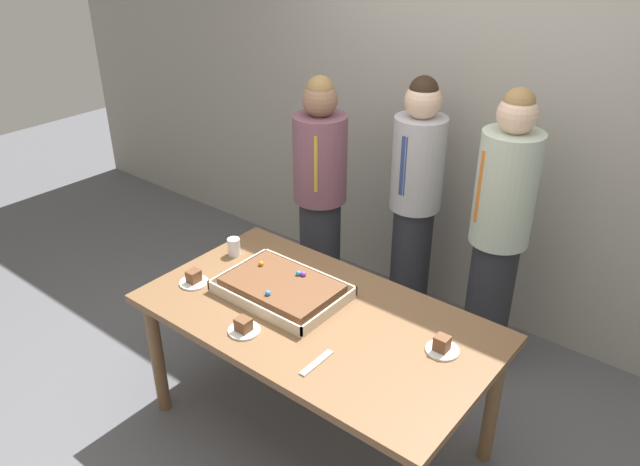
# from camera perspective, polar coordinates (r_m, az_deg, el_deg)

# --- Properties ---
(ground_plane) EXTENTS (12.00, 12.00, 0.00)m
(ground_plane) POSITION_cam_1_polar(r_m,az_deg,el_deg) (3.50, -0.29, -17.67)
(ground_plane) COLOR #5B5B60
(interior_back_panel) EXTENTS (8.00, 0.12, 3.00)m
(interior_back_panel) POSITION_cam_1_polar(r_m,az_deg,el_deg) (3.95, 14.77, 12.41)
(interior_back_panel) COLOR #9E998E
(interior_back_panel) RESTS_ON ground_plane
(party_table) EXTENTS (1.72, 0.95, 0.76)m
(party_table) POSITION_cam_1_polar(r_m,az_deg,el_deg) (3.06, -0.32, -8.84)
(party_table) COLOR brown
(party_table) RESTS_ON ground_plane
(sheet_cake) EXTENTS (0.62, 0.43, 0.10)m
(sheet_cake) POSITION_cam_1_polar(r_m,az_deg,el_deg) (3.13, -3.53, -5.09)
(sheet_cake) COLOR beige
(sheet_cake) RESTS_ON party_table
(plated_slice_near_left) EXTENTS (0.15, 0.15, 0.07)m
(plated_slice_near_left) POSITION_cam_1_polar(r_m,az_deg,el_deg) (3.29, -11.52, -4.18)
(plated_slice_near_left) COLOR white
(plated_slice_near_left) RESTS_ON party_table
(plated_slice_near_right) EXTENTS (0.15, 0.15, 0.07)m
(plated_slice_near_right) POSITION_cam_1_polar(r_m,az_deg,el_deg) (2.90, -7.02, -8.59)
(plated_slice_near_right) COLOR white
(plated_slice_near_right) RESTS_ON party_table
(plated_slice_far_left) EXTENTS (0.15, 0.15, 0.08)m
(plated_slice_far_left) POSITION_cam_1_polar(r_m,az_deg,el_deg) (2.82, 11.16, -10.19)
(plated_slice_far_left) COLOR white
(plated_slice_far_left) RESTS_ON party_table
(drink_cup_nearest) EXTENTS (0.07, 0.07, 0.10)m
(drink_cup_nearest) POSITION_cam_1_polar(r_m,az_deg,el_deg) (3.50, -7.92, -1.26)
(drink_cup_nearest) COLOR white
(drink_cup_nearest) RESTS_ON party_table
(cake_server_utensil) EXTENTS (0.03, 0.20, 0.01)m
(cake_server_utensil) POSITION_cam_1_polar(r_m,az_deg,el_deg) (2.72, -0.32, -11.84)
(cake_server_utensil) COLOR silver
(cake_server_utensil) RESTS_ON party_table
(person_serving_front) EXTENTS (0.33, 0.33, 1.70)m
(person_serving_front) POSITION_cam_1_polar(r_m,az_deg,el_deg) (3.60, 16.15, 0.17)
(person_serving_front) COLOR #28282D
(person_serving_front) RESTS_ON ground_plane
(person_green_shirt_behind) EXTENTS (0.34, 0.34, 1.63)m
(person_green_shirt_behind) POSITION_cam_1_polar(r_m,az_deg,el_deg) (3.95, 0.00, 3.27)
(person_green_shirt_behind) COLOR #28282D
(person_green_shirt_behind) RESTS_ON ground_plane
(person_striped_tie_right) EXTENTS (0.32, 0.32, 1.65)m
(person_striped_tie_right) POSITION_cam_1_polar(r_m,az_deg,el_deg) (3.90, 8.72, 2.92)
(person_striped_tie_right) COLOR #28282D
(person_striped_tie_right) RESTS_ON ground_plane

